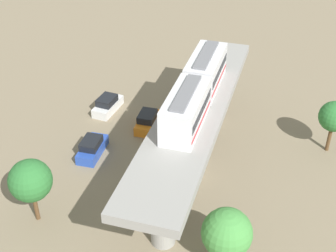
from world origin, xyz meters
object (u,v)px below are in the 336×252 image
tree_near_viaduct (227,233)px  tree_mid_lot (334,117)px  train (196,89)px  tree_far_corner (30,181)px  parked_car_white (108,105)px  parked_car_blue (92,148)px  parked_car_orange (148,121)px

tree_near_viaduct → tree_mid_lot: bearing=-112.8°
tree_near_viaduct → tree_mid_lot: tree_mid_lot is taller
train → tree_far_corner: 15.38m
parked_car_white → tree_mid_lot: size_ratio=0.81×
train → parked_car_white: train is taller
tree_near_viaduct → tree_far_corner: size_ratio=0.87×
tree_near_viaduct → parked_car_blue: bearing=-32.6°
train → parked_car_white: 15.36m
parked_car_blue → tree_mid_lot: (-21.87, -7.21, 3.16)m
parked_car_orange → tree_far_corner: size_ratio=0.73×
train → tree_near_viaduct: bearing=115.4°
tree_far_corner → train: bearing=-135.9°
parked_car_orange → tree_mid_lot: bearing=-177.9°
parked_car_blue → tree_mid_lot: size_ratio=0.79×
parked_car_white → tree_near_viaduct: bearing=139.3°
tree_near_viaduct → tree_mid_lot: size_ratio=0.94×
parked_car_blue → parked_car_orange: bearing=-123.8°
parked_car_white → tree_near_viaduct: (-16.47, 17.24, 2.46)m
train → parked_car_orange: 11.04m
tree_near_viaduct → parked_car_white: bearing=-46.3°
parked_car_blue → tree_far_corner: bearing=83.2°
parked_car_orange → tree_near_viaduct: size_ratio=0.84×
train → parked_car_orange: (6.22, -5.03, -7.61)m
tree_mid_lot → parked_car_orange: bearing=3.8°
train → parked_car_blue: train is taller
tree_mid_lot → parked_car_white: bearing=-1.3°
parked_car_orange → parked_car_blue: (3.66, 6.00, 0.00)m
parked_car_orange → tree_far_corner: bearing=72.3°
tree_near_viaduct → tree_mid_lot: 18.12m
tree_mid_lot → tree_far_corner: tree_far_corner is taller
train → parked_car_white: bearing=-30.5°
train → parked_car_white: (11.49, -6.78, -7.61)m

